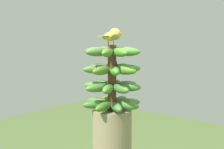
# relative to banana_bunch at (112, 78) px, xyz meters

# --- Properties ---
(banana_bunch) EXTENTS (0.28, 0.28, 0.31)m
(banana_bunch) POSITION_rel_banana_bunch_xyz_m (0.00, 0.00, 0.00)
(banana_bunch) COLOR brown
(banana_bunch) RESTS_ON banana_tree
(perched_bird) EXTENTS (0.07, 0.19, 0.08)m
(perched_bird) POSITION_rel_banana_bunch_xyz_m (0.00, -0.01, 0.20)
(perched_bird) COLOR #C68933
(perched_bird) RESTS_ON banana_bunch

